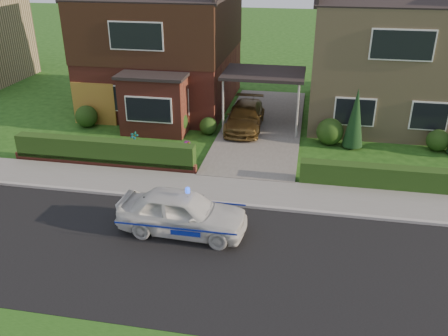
# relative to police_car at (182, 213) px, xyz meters

# --- Properties ---
(ground) EXTENTS (120.00, 120.00, 0.00)m
(ground) POSITION_rel_police_car_xyz_m (1.39, -1.20, -0.69)
(ground) COLOR #1A4312
(ground) RESTS_ON ground
(road) EXTENTS (60.00, 6.00, 0.02)m
(road) POSITION_rel_police_car_xyz_m (1.39, -1.20, -0.69)
(road) COLOR black
(road) RESTS_ON ground
(kerb) EXTENTS (60.00, 0.16, 0.12)m
(kerb) POSITION_rel_police_car_xyz_m (1.39, 1.85, -0.63)
(kerb) COLOR #9E9993
(kerb) RESTS_ON ground
(sidewalk) EXTENTS (60.00, 2.00, 0.10)m
(sidewalk) POSITION_rel_police_car_xyz_m (1.39, 2.90, -0.64)
(sidewalk) COLOR slate
(sidewalk) RESTS_ON ground
(driveway) EXTENTS (3.80, 12.00, 0.12)m
(driveway) POSITION_rel_police_car_xyz_m (1.39, 9.80, -0.63)
(driveway) COLOR #666059
(driveway) RESTS_ON ground
(house_left) EXTENTS (7.50, 9.53, 7.25)m
(house_left) POSITION_rel_police_car_xyz_m (-4.40, 12.70, 3.12)
(house_left) COLOR maroon
(house_left) RESTS_ON ground
(house_right) EXTENTS (7.50, 8.06, 7.25)m
(house_right) POSITION_rel_police_car_xyz_m (7.19, 12.79, 2.98)
(house_right) COLOR tan
(house_right) RESTS_ON ground
(carport_link) EXTENTS (3.80, 3.00, 2.77)m
(carport_link) POSITION_rel_police_car_xyz_m (1.39, 9.75, 1.97)
(carport_link) COLOR black
(carport_link) RESTS_ON ground
(garage_door) EXTENTS (2.20, 0.10, 2.10)m
(garage_door) POSITION_rel_police_car_xyz_m (-6.86, 8.76, 0.36)
(garage_door) COLOR olive
(garage_door) RESTS_ON ground
(dwarf_wall) EXTENTS (7.70, 0.25, 0.36)m
(dwarf_wall) POSITION_rel_police_car_xyz_m (-4.41, 4.10, -0.51)
(dwarf_wall) COLOR maroon
(dwarf_wall) RESTS_ON ground
(hedge_left) EXTENTS (7.50, 0.55, 0.90)m
(hedge_left) POSITION_rel_police_car_xyz_m (-4.41, 4.25, -0.69)
(hedge_left) COLOR #183511
(hedge_left) RESTS_ON ground
(hedge_right) EXTENTS (7.50, 0.55, 0.80)m
(hedge_right) POSITION_rel_police_car_xyz_m (7.19, 4.15, -0.69)
(hedge_right) COLOR #183511
(hedge_right) RESTS_ON ground
(shrub_left_far) EXTENTS (1.08, 1.08, 1.08)m
(shrub_left_far) POSITION_rel_police_car_xyz_m (-7.11, 8.30, -0.15)
(shrub_left_far) COLOR #183511
(shrub_left_far) RESTS_ON ground
(shrub_left_mid) EXTENTS (1.32, 1.32, 1.32)m
(shrub_left_mid) POSITION_rel_police_car_xyz_m (-2.61, 8.10, -0.03)
(shrub_left_mid) COLOR #183511
(shrub_left_mid) RESTS_ON ground
(shrub_left_near) EXTENTS (0.84, 0.84, 0.84)m
(shrub_left_near) POSITION_rel_police_car_xyz_m (-1.01, 8.40, -0.27)
(shrub_left_near) COLOR #183511
(shrub_left_near) RESTS_ON ground
(shrub_right_near) EXTENTS (1.20, 1.20, 1.20)m
(shrub_right_near) POSITION_rel_police_car_xyz_m (4.59, 8.20, -0.09)
(shrub_right_near) COLOR #183511
(shrub_right_near) RESTS_ON ground
(shrub_right_mid) EXTENTS (0.96, 0.96, 0.96)m
(shrub_right_mid) POSITION_rel_police_car_xyz_m (9.19, 8.30, -0.21)
(shrub_right_mid) COLOR #183511
(shrub_right_mid) RESTS_ON ground
(conifer_a) EXTENTS (0.90, 0.90, 2.60)m
(conifer_a) POSITION_rel_police_car_xyz_m (5.59, 8.00, 0.61)
(conifer_a) COLOR black
(conifer_a) RESTS_ON ground
(police_car) EXTENTS (3.71, 4.10, 1.54)m
(police_car) POSITION_rel_police_car_xyz_m (0.00, 0.00, 0.00)
(police_car) COLOR silver
(police_car) RESTS_ON ground
(driveway_car) EXTENTS (1.72, 4.07, 1.17)m
(driveway_car) POSITION_rel_police_car_xyz_m (0.61, 9.25, 0.02)
(driveway_car) COLOR brown
(driveway_car) RESTS_ON driveway
(potted_plant_a) EXTENTS (0.43, 0.32, 0.75)m
(potted_plant_a) POSITION_rel_police_car_xyz_m (-3.83, 6.11, -0.31)
(potted_plant_a) COLOR gray
(potted_plant_a) RESTS_ON ground
(potted_plant_b) EXTENTS (0.56, 0.52, 0.80)m
(potted_plant_b) POSITION_rel_police_car_xyz_m (-6.07, 5.16, -0.29)
(potted_plant_b) COLOR gray
(potted_plant_b) RESTS_ON ground
(potted_plant_c) EXTENTS (0.55, 0.55, 0.76)m
(potted_plant_c) POSITION_rel_police_car_xyz_m (-1.27, 5.50, -0.31)
(potted_plant_c) COLOR gray
(potted_plant_c) RESTS_ON ground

